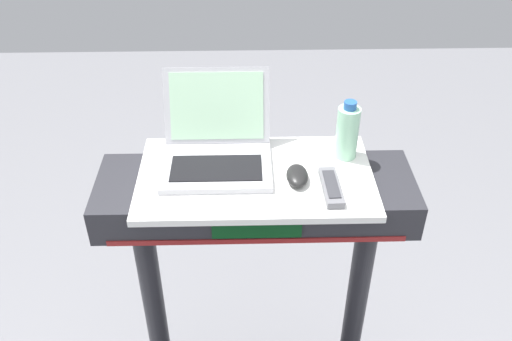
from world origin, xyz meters
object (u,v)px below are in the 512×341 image
at_px(laptop, 217,147).
at_px(computer_mouse, 297,176).
at_px(water_bottle, 347,132).
at_px(tv_remote, 331,187).

height_order(laptop, computer_mouse, laptop).
relative_size(laptop, water_bottle, 1.72).
xyz_separation_m(laptop, tv_remote, (0.31, -0.15, -0.04)).
height_order(computer_mouse, tv_remote, computer_mouse).
bearing_deg(computer_mouse, water_bottle, 39.61).
height_order(computer_mouse, water_bottle, water_bottle).
relative_size(laptop, computer_mouse, 3.07).
bearing_deg(computer_mouse, laptop, 156.40).
relative_size(water_bottle, tv_remote, 1.10).
distance_m(water_bottle, tv_remote, 0.19).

